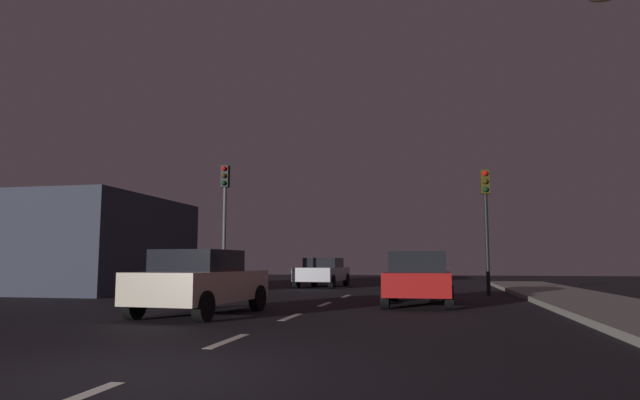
{
  "coord_description": "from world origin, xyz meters",
  "views": [
    {
      "loc": [
        3.18,
        -5.55,
        1.21
      ],
      "look_at": [
        -0.76,
        13.11,
        3.4
      ],
      "focal_mm": 30.59,
      "sensor_mm": 36.0,
      "label": 1
    }
  ],
  "objects": [
    {
      "name": "ground_plane",
      "position": [
        0.0,
        7.0,
        0.0
      ],
      "size": [
        80.0,
        80.0,
        0.0
      ],
      "primitive_type": "plane",
      "color": "black"
    },
    {
      "name": "lane_stripe_second",
      "position": [
        0.0,
        2.6,
        0.0
      ],
      "size": [
        0.16,
        1.6,
        0.01
      ],
      "primitive_type": "cube",
      "color": "silver",
      "rests_on": "ground_plane"
    },
    {
      "name": "lane_stripe_third",
      "position": [
        0.0,
        6.4,
        0.0
      ],
      "size": [
        0.16,
        1.6,
        0.01
      ],
      "primitive_type": "cube",
      "color": "silver",
      "rests_on": "ground_plane"
    },
    {
      "name": "lane_stripe_fourth",
      "position": [
        0.0,
        10.2,
        0.0
      ],
      "size": [
        0.16,
        1.6,
        0.01
      ],
      "primitive_type": "cube",
      "color": "silver",
      "rests_on": "ground_plane"
    },
    {
      "name": "lane_stripe_fifth",
      "position": [
        0.0,
        14.0,
        0.0
      ],
      "size": [
        0.16,
        1.6,
        0.01
      ],
      "primitive_type": "cube",
      "color": "silver",
      "rests_on": "ground_plane"
    },
    {
      "name": "traffic_signal_left",
      "position": [
        -5.22,
        15.33,
        3.62
      ],
      "size": [
        0.32,
        0.38,
        5.18
      ],
      "color": "#4C4C51",
      "rests_on": "ground_plane"
    },
    {
      "name": "traffic_signal_right",
      "position": [
        5.05,
        15.33,
        3.26
      ],
      "size": [
        0.32,
        0.38,
        4.64
      ],
      "color": "black",
      "rests_on": "ground_plane"
    },
    {
      "name": "car_stopped_ahead",
      "position": [
        2.69,
        10.44,
        0.76
      ],
      "size": [
        1.85,
        4.27,
        1.51
      ],
      "color": "#B21919",
      "rests_on": "ground_plane"
    },
    {
      "name": "car_adjacent_lane",
      "position": [
        -2.18,
        6.39,
        0.77
      ],
      "size": [
        2.13,
        4.04,
        1.5
      ],
      "color": "beige",
      "rests_on": "ground_plane"
    },
    {
      "name": "car_oncoming_far",
      "position": [
        -2.28,
        20.97,
        0.74
      ],
      "size": [
        2.17,
        4.2,
        1.43
      ],
      "color": "silver",
      "rests_on": "ground_plane"
    },
    {
      "name": "storefront_left",
      "position": [
        -10.77,
        14.97,
        1.94
      ],
      "size": [
        5.53,
        7.85,
        3.88
      ],
      "primitive_type": "cube",
      "color": "#333847",
      "rests_on": "ground_plane"
    }
  ]
}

